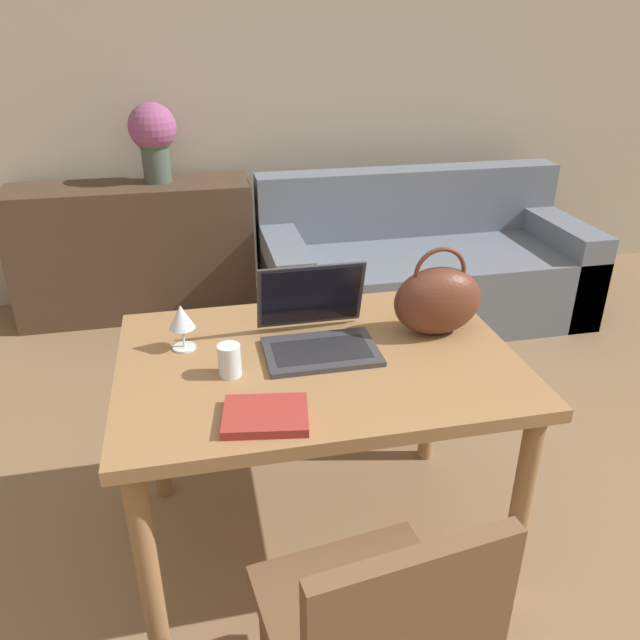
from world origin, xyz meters
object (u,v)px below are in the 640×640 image
(laptop, at_px, (316,325))
(handbag, at_px, (438,300))
(flower_vase, at_px, (153,135))
(couch, at_px, (421,269))
(drinking_glass, at_px, (230,360))
(wine_glass, at_px, (181,319))
(chair, at_px, (378,631))

(laptop, relative_size, handbag, 1.17)
(handbag, height_order, flower_vase, flower_vase)
(couch, bearing_deg, flower_vase, 164.34)
(drinking_glass, height_order, wine_glass, wine_glass)
(laptop, relative_size, drinking_glass, 3.61)
(drinking_glass, xyz_separation_m, handbag, (0.66, 0.12, 0.07))
(chair, xyz_separation_m, laptop, (0.04, 0.82, 0.33))
(laptop, height_order, handbag, handbag)
(couch, distance_m, laptop, 1.94)
(couch, bearing_deg, chair, -112.67)
(laptop, bearing_deg, drinking_glass, -153.95)
(chair, distance_m, handbag, 0.99)
(laptop, relative_size, flower_vase, 0.77)
(laptop, bearing_deg, flower_vase, 104.11)
(chair, distance_m, couch, 2.63)
(couch, xyz_separation_m, laptop, (-0.97, -1.60, 0.52))
(laptop, distance_m, drinking_glass, 0.31)
(laptop, xyz_separation_m, handbag, (0.39, -0.01, 0.05))
(chair, bearing_deg, drinking_glass, 101.62)
(laptop, distance_m, flower_vase, 2.09)
(flower_vase, bearing_deg, drinking_glass, -83.91)
(chair, relative_size, drinking_glass, 8.81)
(handbag, bearing_deg, wine_glass, 175.46)
(chair, distance_m, wine_glass, 1.01)
(wine_glass, bearing_deg, handbag, -4.54)
(couch, height_order, wine_glass, wine_glass)
(chair, bearing_deg, couch, 59.53)
(chair, xyz_separation_m, handbag, (0.42, 0.80, 0.38))
(laptop, distance_m, handbag, 0.39)
(drinking_glass, height_order, handbag, handbag)
(couch, height_order, handbag, handbag)
(wine_glass, xyz_separation_m, handbag, (0.79, -0.06, 0.01))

